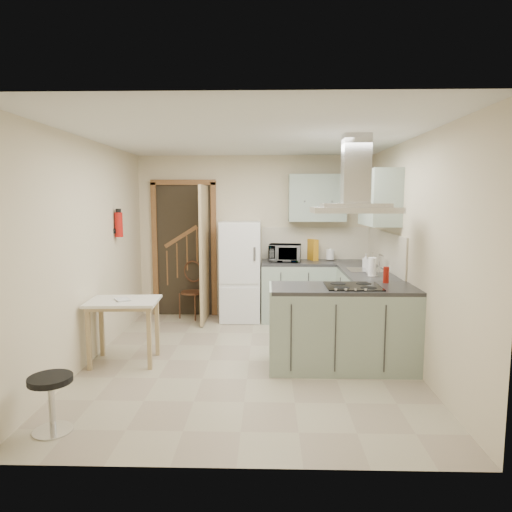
{
  "coord_description": "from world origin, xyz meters",
  "views": [
    {
      "loc": [
        0.21,
        -5.01,
        1.83
      ],
      "look_at": [
        0.07,
        0.45,
        1.15
      ],
      "focal_mm": 32.0,
      "sensor_mm": 36.0,
      "label": 1
    }
  ],
  "objects_px": {
    "fridge": "(241,271)",
    "bentwood_chair": "(192,292)",
    "stool": "(52,404)",
    "drop_leaf_table": "(124,331)",
    "microwave": "(285,253)",
    "peninsula": "(343,327)",
    "extractor_hood": "(355,210)"
  },
  "relations": [
    {
      "from": "drop_leaf_table",
      "to": "stool",
      "type": "distance_m",
      "value": 1.56
    },
    {
      "from": "peninsula",
      "to": "microwave",
      "type": "height_order",
      "value": "microwave"
    },
    {
      "from": "fridge",
      "to": "bentwood_chair",
      "type": "xyz_separation_m",
      "value": [
        -0.76,
        0.09,
        -0.35
      ]
    },
    {
      "from": "fridge",
      "to": "extractor_hood",
      "type": "bearing_deg",
      "value": -56.21
    },
    {
      "from": "bentwood_chair",
      "to": "stool",
      "type": "distance_m",
      "value": 3.57
    },
    {
      "from": "stool",
      "to": "fridge",
      "type": "bearing_deg",
      "value": 69.33
    },
    {
      "from": "extractor_hood",
      "to": "bentwood_chair",
      "type": "xyz_separation_m",
      "value": [
        -2.08,
        2.07,
        -1.32
      ]
    },
    {
      "from": "stool",
      "to": "microwave",
      "type": "xyz_separation_m",
      "value": [
        1.96,
        3.42,
        0.8
      ]
    },
    {
      "from": "peninsula",
      "to": "extractor_hood",
      "type": "distance_m",
      "value": 1.27
    },
    {
      "from": "extractor_hood",
      "to": "drop_leaf_table",
      "type": "relative_size",
      "value": 1.18
    },
    {
      "from": "drop_leaf_table",
      "to": "bentwood_chair",
      "type": "distance_m",
      "value": 2.03
    },
    {
      "from": "bentwood_chair",
      "to": "stool",
      "type": "bearing_deg",
      "value": -74.29
    },
    {
      "from": "stool",
      "to": "microwave",
      "type": "height_order",
      "value": "microwave"
    },
    {
      "from": "peninsula",
      "to": "microwave",
      "type": "bearing_deg",
      "value": 105.76
    },
    {
      "from": "extractor_hood",
      "to": "fridge",
      "type": "bearing_deg",
      "value": 123.79
    },
    {
      "from": "extractor_hood",
      "to": "drop_leaf_table",
      "type": "bearing_deg",
      "value": 177.8
    },
    {
      "from": "extractor_hood",
      "to": "stool",
      "type": "height_order",
      "value": "extractor_hood"
    },
    {
      "from": "fridge",
      "to": "bentwood_chair",
      "type": "distance_m",
      "value": 0.84
    },
    {
      "from": "bentwood_chair",
      "to": "microwave",
      "type": "distance_m",
      "value": 1.56
    },
    {
      "from": "drop_leaf_table",
      "to": "microwave",
      "type": "relative_size",
      "value": 1.63
    },
    {
      "from": "peninsula",
      "to": "stool",
      "type": "xyz_separation_m",
      "value": [
        -2.52,
        -1.45,
        -0.22
      ]
    },
    {
      "from": "stool",
      "to": "bentwood_chair",
      "type": "bearing_deg",
      "value": 81.37
    },
    {
      "from": "peninsula",
      "to": "drop_leaf_table",
      "type": "relative_size",
      "value": 2.02
    },
    {
      "from": "drop_leaf_table",
      "to": "extractor_hood",
      "type": "bearing_deg",
      "value": -5.38
    },
    {
      "from": "drop_leaf_table",
      "to": "bentwood_chair",
      "type": "height_order",
      "value": "bentwood_chair"
    },
    {
      "from": "fridge",
      "to": "drop_leaf_table",
      "type": "bearing_deg",
      "value": -122.45
    },
    {
      "from": "fridge",
      "to": "stool",
      "type": "bearing_deg",
      "value": -110.67
    },
    {
      "from": "drop_leaf_table",
      "to": "stool",
      "type": "height_order",
      "value": "drop_leaf_table"
    },
    {
      "from": "fridge",
      "to": "bentwood_chair",
      "type": "height_order",
      "value": "fridge"
    },
    {
      "from": "extractor_hood",
      "to": "bentwood_chair",
      "type": "height_order",
      "value": "extractor_hood"
    },
    {
      "from": "peninsula",
      "to": "microwave",
      "type": "distance_m",
      "value": 2.13
    },
    {
      "from": "drop_leaf_table",
      "to": "fridge",
      "type": "bearing_deg",
      "value": 54.38
    }
  ]
}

